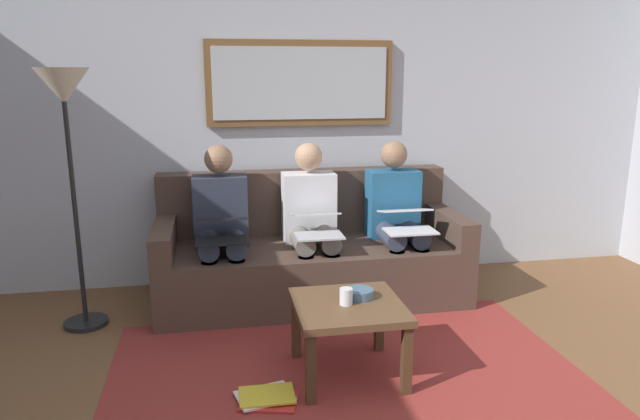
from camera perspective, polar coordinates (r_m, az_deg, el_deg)
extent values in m
cube|color=#B7BCC6|center=(4.61, -2.08, 9.23)|extent=(6.00, 0.12, 2.60)
cube|color=maroon|center=(3.31, 2.81, -16.13)|extent=(2.60, 1.80, 0.01)
cube|color=#4C382D|center=(4.30, -0.86, -5.96)|extent=(2.20, 0.90, 0.42)
cube|color=#4C382D|center=(4.51, -1.63, 0.91)|extent=(2.20, 0.20, 0.48)
cube|color=#4C382D|center=(4.49, 12.20, -1.29)|extent=(0.14, 0.90, 0.20)
cube|color=#4C382D|center=(4.16, -15.00, -2.59)|extent=(0.14, 0.90, 0.20)
cube|color=brown|center=(4.51, -1.93, 12.32)|extent=(1.43, 0.04, 0.64)
cube|color=#B2B7BC|center=(4.49, -1.88, 12.31)|extent=(1.33, 0.01, 0.54)
cube|color=brown|center=(3.18, 2.81, -9.45)|extent=(0.58, 0.58, 0.04)
cube|color=#4C331E|center=(3.12, 8.49, -14.35)|extent=(0.05, 0.05, 0.38)
cube|color=#4C331E|center=(3.00, -0.93, -15.32)|extent=(0.05, 0.05, 0.38)
cube|color=#4C331E|center=(3.54, 5.83, -10.71)|extent=(0.05, 0.05, 0.38)
cube|color=#4C331E|center=(3.45, -2.35, -11.38)|extent=(0.05, 0.05, 0.38)
cylinder|color=silver|center=(3.14, 2.57, -8.47)|extent=(0.07, 0.07, 0.09)
cylinder|color=slate|center=(3.24, 3.89, -8.17)|extent=(0.15, 0.15, 0.05)
cube|color=#235B84|center=(4.41, 7.12, 0.67)|extent=(0.38, 0.22, 0.50)
sphere|color=#997051|center=(4.35, 7.26, 5.43)|extent=(0.20, 0.20, 0.20)
cylinder|color=#384256|center=(4.29, 9.04, -2.24)|extent=(0.14, 0.42, 0.14)
cylinder|color=#384256|center=(4.24, 6.74, -2.37)|extent=(0.14, 0.42, 0.14)
cylinder|color=#384256|center=(4.19, 9.86, -6.69)|extent=(0.11, 0.11, 0.42)
cylinder|color=#384256|center=(4.13, 7.50, -6.89)|extent=(0.11, 0.11, 0.42)
cube|color=white|center=(4.05, 8.86, -2.05)|extent=(0.35, 0.22, 0.01)
cube|color=white|center=(4.15, 8.31, -0.05)|extent=(0.35, 0.22, 0.06)
cube|color=#A5C6EA|center=(4.14, 8.33, 0.00)|extent=(0.31, 0.19, 0.04)
cube|color=silver|center=(4.26, -1.11, 0.33)|extent=(0.38, 0.22, 0.50)
sphere|color=tan|center=(4.20, -1.13, 5.25)|extent=(0.20, 0.20, 0.20)
cylinder|color=gray|center=(4.13, 0.62, -2.71)|extent=(0.14, 0.42, 0.14)
cylinder|color=gray|center=(4.10, -1.86, -2.83)|extent=(0.14, 0.42, 0.14)
cylinder|color=gray|center=(4.02, 1.19, -7.36)|extent=(0.11, 0.11, 0.42)
cylinder|color=gray|center=(3.99, -1.36, -7.53)|extent=(0.11, 0.11, 0.42)
cube|color=silver|center=(3.89, -0.08, -2.54)|extent=(0.32, 0.22, 0.01)
cube|color=silver|center=(3.99, -0.44, -0.44)|extent=(0.32, 0.22, 0.06)
cube|color=#A5C6EA|center=(3.99, -0.43, -0.40)|extent=(0.29, 0.19, 0.05)
cube|color=#2D3342|center=(4.21, -9.73, -0.04)|extent=(0.38, 0.22, 0.50)
sphere|color=#997051|center=(4.14, -9.93, 4.95)|extent=(0.20, 0.20, 0.20)
cylinder|color=#384256|center=(4.05, -8.30, -3.14)|extent=(0.14, 0.42, 0.14)
cylinder|color=#384256|center=(4.05, -10.85, -3.25)|extent=(0.14, 0.42, 0.14)
cylinder|color=#384256|center=(3.95, -8.03, -7.89)|extent=(0.11, 0.11, 0.42)
cylinder|color=#384256|center=(3.94, -10.67, -8.01)|extent=(0.11, 0.11, 0.42)
cube|color=black|center=(3.83, -9.55, -2.98)|extent=(0.34, 0.22, 0.01)
cube|color=black|center=(3.93, -9.66, -0.89)|extent=(0.34, 0.21, 0.06)
cube|color=#A5C6EA|center=(3.92, -9.66, -0.85)|extent=(0.31, 0.19, 0.04)
cube|color=red|center=(3.10, -5.06, -18.18)|extent=(0.32, 0.26, 0.01)
cube|color=white|center=(3.13, -5.45, -17.69)|extent=(0.32, 0.26, 0.01)
cube|color=yellow|center=(3.12, -5.23, -17.63)|extent=(0.28, 0.20, 0.01)
cylinder|color=black|center=(4.22, -21.94, -10.20)|extent=(0.28, 0.28, 0.03)
cylinder|color=black|center=(4.00, -22.85, -0.45)|extent=(0.03, 0.03, 1.50)
cone|color=beige|center=(3.90, -23.92, 11.05)|extent=(0.32, 0.32, 0.22)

